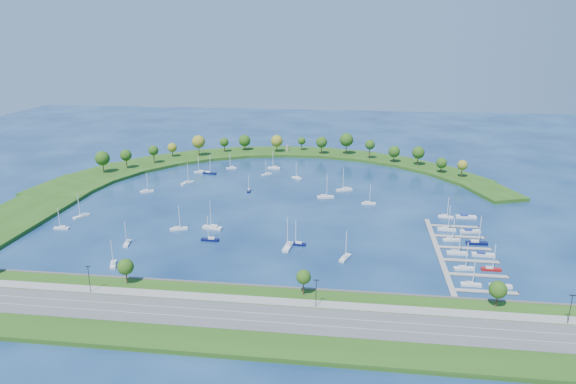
# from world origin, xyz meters

# --- Properties ---
(ground) EXTENTS (700.00, 700.00, 0.00)m
(ground) POSITION_xyz_m (0.00, 0.00, 0.00)
(ground) COLOR #071C44
(ground) RESTS_ON ground
(south_shoreline) EXTENTS (420.00, 43.10, 11.60)m
(south_shoreline) POSITION_xyz_m (0.03, -122.88, 1.00)
(south_shoreline) COLOR #234913
(south_shoreline) RESTS_ON ground
(breakwater) EXTENTS (286.74, 247.64, 2.00)m
(breakwater) POSITION_xyz_m (-46.33, 48.72, 0.99)
(breakwater) COLOR #234913
(breakwater) RESTS_ON ground
(breakwater_trees) EXTENTS (236.04, 90.65, 16.00)m
(breakwater_trees) POSITION_xyz_m (-14.48, 88.85, 10.99)
(breakwater_trees) COLOR #382314
(breakwater_trees) RESTS_ON breakwater
(harbor_tower) EXTENTS (2.60, 2.60, 4.24)m
(harbor_tower) POSITION_xyz_m (-10.14, 116.98, 4.18)
(harbor_tower) COLOR gray
(harbor_tower) RESTS_ON breakwater
(dock_system) EXTENTS (24.28, 82.00, 1.60)m
(dock_system) POSITION_xyz_m (85.30, -61.00, 0.35)
(dock_system) COLOR gray
(dock_system) RESTS_ON ground
(moored_boat_0) EXTENTS (7.75, 2.64, 11.20)m
(moored_boat_0) POSITION_xyz_m (17.53, -59.72, 0.88)
(moored_boat_0) COLOR #090C3A
(moored_boat_0) RESTS_ON ground
(moored_boat_1) EXTENTS (8.07, 3.92, 11.43)m
(moored_boat_1) POSITION_xyz_m (-60.35, 53.18, 0.89)
(moored_boat_1) COLOR silver
(moored_boat_1) RESTS_ON ground
(moored_boat_2) EXTENTS (5.09, 8.58, 12.19)m
(moored_boat_2) POSITION_xyz_m (38.77, -71.84, 0.91)
(moored_boat_2) COLOR silver
(moored_boat_2) RESTS_ON ground
(moored_boat_3) EXTENTS (6.42, 8.30, 12.26)m
(moored_boat_3) POSITION_xyz_m (-94.65, -38.53, 0.91)
(moored_boat_3) COLOR silver
(moored_boat_3) RESTS_ON ground
(moored_boat_4) EXTENTS (7.38, 4.12, 10.46)m
(moored_boat_4) POSITION_xyz_m (-42.00, 65.65, 0.87)
(moored_boat_4) COLOR silver
(moored_boat_4) RESTS_ON ground
(moored_boat_5) EXTENTS (7.85, 5.81, 11.48)m
(moored_boat_5) POSITION_xyz_m (-78.51, 6.70, 0.89)
(moored_boat_5) COLOR silver
(moored_boat_5) RESTS_ON ground
(moored_boat_6) EXTENTS (4.63, 7.66, 10.90)m
(moored_boat_6) POSITION_xyz_m (-53.51, -90.06, 0.88)
(moored_boat_6) COLOR silver
(moored_boat_6) RESTS_ON ground
(moored_boat_7) EXTENTS (7.90, 3.32, 11.26)m
(moored_boat_7) POSITION_xyz_m (49.61, 1.07, 0.89)
(moored_boat_7) COLOR silver
(moored_boat_7) RESTS_ON ground
(moored_boat_8) EXTENTS (7.24, 5.85, 10.82)m
(moored_boat_8) POSITION_xyz_m (5.34, 46.97, 0.87)
(moored_boat_8) COLOR silver
(moored_boat_8) RESTS_ON ground
(moored_boat_9) EXTENTS (8.45, 5.23, 12.04)m
(moored_boat_9) POSITION_xyz_m (-40.34, -48.91, 0.91)
(moored_boat_9) COLOR silver
(moored_boat_9) RESTS_ON ground
(moored_boat_10) EXTENTS (7.29, 2.76, 10.45)m
(moored_boat_10) POSITION_xyz_m (-95.98, -54.85, 0.87)
(moored_boat_10) COLOR silver
(moored_boat_10) RESTS_ON ground
(moored_boat_11) EXTENTS (8.03, 2.32, 11.77)m
(moored_boat_11) POSITION_xyz_m (-21.89, -59.91, 0.90)
(moored_boat_11) COLOR #090C3A
(moored_boat_11) RESTS_ON ground
(moored_boat_12) EXTENTS (3.47, 7.70, 10.93)m
(moored_boat_12) POSITION_xyz_m (-57.09, -68.72, 0.88)
(moored_boat_12) COLOR silver
(moored_boat_12) RESTS_ON ground
(moored_boat_13) EXTENTS (9.90, 4.58, 14.05)m
(moored_boat_13) POSITION_xyz_m (-24.63, -45.48, 0.97)
(moored_boat_13) COLOR silver
(moored_boat_13) RESTS_ON ground
(moored_boat_14) EXTENTS (9.89, 6.56, 14.20)m
(moored_boat_14) POSITION_xyz_m (35.99, 24.35, 0.98)
(moored_boat_14) COLOR silver
(moored_boat_14) RESTS_ON ground
(moored_boat_15) EXTENTS (9.75, 4.93, 13.80)m
(moored_boat_15) POSITION_xyz_m (25.66, 9.34, 0.96)
(moored_boat_15) COLOR silver
(moored_boat_15) RESTS_ON ground
(moored_boat_16) EXTENTS (3.94, 10.11, 14.47)m
(moored_boat_16) POSITION_xyz_m (13.94, -63.59, 0.99)
(moored_boat_16) COLOR silver
(moored_boat_16) RESTS_ON ground
(moored_boat_17) EXTENTS (2.78, 7.09, 10.15)m
(moored_boat_17) POSITION_xyz_m (-19.58, 16.15, 0.86)
(moored_boat_17) COLOR #090C3A
(moored_boat_17) RESTS_ON ground
(moored_boat_18) EXTENTS (9.33, 4.30, 13.24)m
(moored_boat_18) POSITION_xyz_m (-53.15, 50.72, 0.94)
(moored_boat_18) COLOR #090C3A
(moored_boat_18) RESTS_ON ground
(moored_boat_19) EXTENTS (8.81, 3.11, 12.71)m
(moored_boat_19) POSITION_xyz_m (-12.97, 69.65, 0.93)
(moored_boat_19) COLOR silver
(moored_boat_19) RESTS_ON ground
(moored_boat_20) EXTENTS (7.00, 8.64, 12.92)m
(moored_boat_20) POSITION_xyz_m (-60.35, 26.55, 0.93)
(moored_boat_20) COLOR silver
(moored_boat_20) RESTS_ON ground
(moored_boat_21) EXTENTS (6.56, 6.37, 10.50)m
(moored_boat_21) POSITION_xyz_m (-15.22, 52.95, 0.87)
(moored_boat_21) COLOR silver
(moored_boat_21) RESTS_ON ground
(docked_boat_0) EXTENTS (7.43, 2.18, 10.87)m
(docked_boat_0) POSITION_xyz_m (85.53, -89.32, 0.88)
(docked_boat_0) COLOR silver
(docked_boat_0) RESTS_ON ground
(docked_boat_1) EXTENTS (8.09, 2.32, 1.65)m
(docked_boat_1) POSITION_xyz_m (95.98, -89.24, 0.60)
(docked_boat_1) COLOR silver
(docked_boat_1) RESTS_ON ground
(docked_boat_2) EXTENTS (8.04, 3.13, 11.51)m
(docked_boat_2) POSITION_xyz_m (85.53, -75.70, 0.89)
(docked_boat_2) COLOR silver
(docked_boat_2) RESTS_ON ground
(docked_boat_3) EXTENTS (7.62, 2.19, 11.18)m
(docked_boat_3) POSITION_xyz_m (96.03, -75.04, 0.88)
(docked_boat_3) COLOR maroon
(docked_boat_3) RESTS_ON ground
(docked_boat_4) EXTENTS (8.61, 2.54, 12.60)m
(docked_boat_4) POSITION_xyz_m (85.51, -60.79, 0.92)
(docked_boat_4) COLOR silver
(docked_boat_4) RESTS_ON ground
(docked_boat_5) EXTENTS (9.39, 2.96, 1.90)m
(docked_boat_5) POSITION_xyz_m (95.96, -61.25, 0.70)
(docked_boat_5) COLOR silver
(docked_boat_5) RESTS_ON ground
(docked_boat_6) EXTENTS (7.72, 3.25, 10.99)m
(docked_boat_6) POSITION_xyz_m (85.53, -46.04, 0.88)
(docked_boat_6) COLOR silver
(docked_boat_6) RESTS_ON ground
(docked_boat_7) EXTENTS (9.33, 2.87, 13.61)m
(docked_boat_7) POSITION_xyz_m (96.00, -48.64, 0.96)
(docked_boat_7) COLOR #090C3A
(docked_boat_7) RESTS_ON ground
(docked_boat_8) EXTENTS (8.68, 3.26, 12.45)m
(docked_boat_8) POSITION_xyz_m (85.51, -33.29, 0.92)
(docked_boat_8) COLOR silver
(docked_boat_8) RESTS_ON ground
(docked_boat_9) EXTENTS (9.63, 4.02, 1.91)m
(docked_boat_9) POSITION_xyz_m (95.96, -34.56, 0.70)
(docked_boat_9) COLOR silver
(docked_boat_9) RESTS_ON ground
(docked_boat_10) EXTENTS (7.68, 3.17, 10.95)m
(docked_boat_10) POSITION_xyz_m (87.93, -15.26, 0.88)
(docked_boat_10) COLOR silver
(docked_boat_10) RESTS_ON ground
(docked_boat_11) EXTENTS (10.08, 2.95, 2.05)m
(docked_boat_11) POSITION_xyz_m (97.85, -14.36, 0.75)
(docked_boat_11) COLOR silver
(docked_boat_11) RESTS_ON ground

